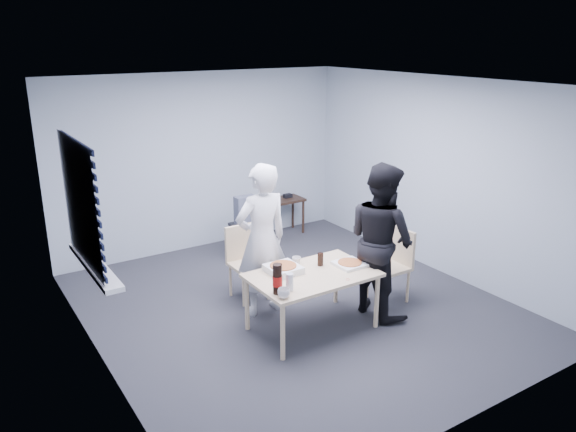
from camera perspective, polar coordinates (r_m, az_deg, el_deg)
room at (r=5.77m, az=-19.97°, el=0.27°), size 5.00×5.00×5.00m
dining_table at (r=6.06m, az=2.50°, el=-6.40°), size 1.34×0.85×0.65m
chair_far at (r=6.87m, az=-4.36°, el=-4.13°), size 0.42×0.42×0.89m
chair_right at (r=6.88m, az=10.75°, el=-4.37°), size 0.42×0.42×0.89m
person_white at (r=6.32m, az=-2.68°, el=-2.44°), size 0.65×0.42×1.77m
person_black at (r=6.41m, az=9.42°, el=-2.39°), size 0.47×0.86×1.77m
side_table at (r=8.95m, az=-1.07°, el=1.13°), size 0.87×0.39×0.58m
stool at (r=8.03m, az=-4.31°, el=-1.55°), size 0.38×0.38×0.52m
backpack at (r=7.93m, az=-4.32°, el=0.54°), size 0.29×0.21×0.41m
pizza_box_a at (r=6.05m, az=-0.49°, el=-5.37°), size 0.34×0.34×0.08m
pizza_box_b at (r=6.27m, az=6.28°, el=-4.84°), size 0.31×0.31×0.04m
mug_a at (r=5.48m, az=-0.42°, el=-7.86°), size 0.17×0.17×0.10m
mug_b at (r=6.23m, az=0.87°, el=-4.60°), size 0.10×0.10×0.09m
cola_glass at (r=6.22m, az=3.31°, el=-4.42°), size 0.08×0.08×0.15m
soda_bottle at (r=5.53m, az=-1.08°, el=-6.47°), size 0.10×0.10×0.31m
plastic_cups at (r=5.62m, az=0.17°, el=-6.72°), size 0.08×0.08×0.18m
rubber_band at (r=5.93m, az=6.10°, el=-6.42°), size 0.06×0.06×0.00m
papers at (r=8.85m, az=-1.89°, el=1.49°), size 0.28×0.32×0.00m
black_box at (r=9.07m, az=-0.03°, el=2.07°), size 0.16×0.13×0.06m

